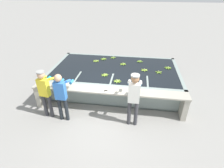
% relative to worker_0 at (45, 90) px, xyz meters
% --- Properties ---
extents(ground_plane, '(80.00, 80.00, 0.00)m').
position_rel_worker_0_xyz_m(ground_plane, '(1.85, 0.28, -0.97)').
color(ground_plane, gray).
rests_on(ground_plane, ground).
extents(wash_tank, '(4.97, 2.81, 0.83)m').
position_rel_worker_0_xyz_m(wash_tank, '(1.85, 2.13, -0.56)').
color(wash_tank, gray).
rests_on(wash_tank, ground).
extents(work_ledge, '(4.97, 0.45, 0.83)m').
position_rel_worker_0_xyz_m(work_ledge, '(1.85, 0.51, -0.37)').
color(work_ledge, '#A8A393').
rests_on(work_ledge, ground).
extents(worker_0, '(0.47, 0.73, 1.61)m').
position_rel_worker_0_xyz_m(worker_0, '(0.00, 0.00, 0.00)').
color(worker_0, '#38383D').
rests_on(worker_0, ground).
extents(worker_1, '(0.41, 0.71, 1.59)m').
position_rel_worker_0_xyz_m(worker_1, '(0.55, -0.09, -0.02)').
color(worker_1, '#1E2328').
rests_on(worker_1, ground).
extents(worker_2, '(0.41, 0.72, 1.69)m').
position_rel_worker_0_xyz_m(worker_2, '(2.66, -0.00, 0.06)').
color(worker_2, '#38383D').
rests_on(worker_2, ground).
extents(banana_bunch_floating_0, '(0.28, 0.28, 0.08)m').
position_rel_worker_0_xyz_m(banana_bunch_floating_0, '(3.92, 2.43, -0.13)').
color(banana_bunch_floating_0, '#7FAD33').
rests_on(banana_bunch_floating_0, wash_tank).
extents(banana_bunch_floating_1, '(0.28, 0.28, 0.08)m').
position_rel_worker_0_xyz_m(banana_bunch_floating_1, '(2.13, 2.55, -0.13)').
color(banana_bunch_floating_1, '#8CB738').
rests_on(banana_bunch_floating_1, wash_tank).
extents(banana_bunch_floating_2, '(0.26, 0.28, 0.08)m').
position_rel_worker_0_xyz_m(banana_bunch_floating_2, '(1.62, 3.19, -0.13)').
color(banana_bunch_floating_2, '#75A333').
rests_on(banana_bunch_floating_2, wash_tank).
extents(banana_bunch_floating_3, '(0.28, 0.27, 0.08)m').
position_rel_worker_0_xyz_m(banana_bunch_floating_3, '(2.81, 2.93, -0.13)').
color(banana_bunch_floating_3, '#75A333').
rests_on(banana_bunch_floating_3, wash_tank).
extents(banana_bunch_floating_4, '(0.27, 0.28, 0.08)m').
position_rel_worker_0_xyz_m(banana_bunch_floating_4, '(3.00, 2.09, -0.13)').
color(banana_bunch_floating_4, '#9EC642').
rests_on(banana_bunch_floating_4, wash_tank).
extents(banana_bunch_floating_5, '(0.28, 0.28, 0.08)m').
position_rel_worker_0_xyz_m(banana_bunch_floating_5, '(1.56, 1.47, -0.13)').
color(banana_bunch_floating_5, '#8CB738').
rests_on(banana_bunch_floating_5, wash_tank).
extents(banana_bunch_floating_6, '(0.28, 0.28, 0.08)m').
position_rel_worker_0_xyz_m(banana_bunch_floating_6, '(0.95, 2.72, -0.13)').
color(banana_bunch_floating_6, '#9EC642').
rests_on(banana_bunch_floating_6, wash_tank).
extents(banana_bunch_floating_7, '(0.28, 0.28, 0.08)m').
position_rel_worker_0_xyz_m(banana_bunch_floating_7, '(1.23, 2.98, -0.13)').
color(banana_bunch_floating_7, '#75A333').
rests_on(banana_bunch_floating_7, wash_tank).
extents(banana_bunch_floating_8, '(0.28, 0.27, 0.08)m').
position_rel_worker_0_xyz_m(banana_bunch_floating_8, '(3.53, 1.99, -0.13)').
color(banana_bunch_floating_8, '#7FAD33').
rests_on(banana_bunch_floating_8, wash_tank).
extents(banana_bunch_floating_9, '(0.28, 0.28, 0.08)m').
position_rel_worker_0_xyz_m(banana_bunch_floating_9, '(2.07, 1.07, -0.13)').
color(banana_bunch_floating_9, '#93BC3D').
rests_on(banana_bunch_floating_9, wash_tank).
extents(knife_0, '(0.32, 0.19, 0.02)m').
position_rel_worker_0_xyz_m(knife_0, '(1.84, 0.46, -0.13)').
color(knife_0, silver).
rests_on(knife_0, work_ledge).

